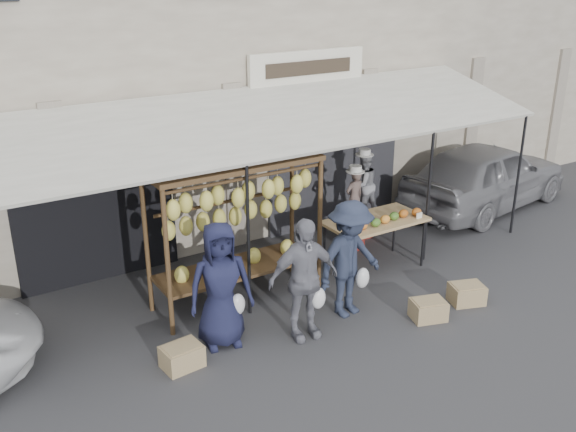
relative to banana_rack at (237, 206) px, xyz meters
name	(u,v)px	position (x,y,z in m)	size (l,w,h in m)	color
ground_plane	(350,328)	(0.96, -1.55, -1.57)	(90.00, 90.00, 0.00)	#2D2D30
shophouse	(161,29)	(0.96, 4.95, 2.07)	(24.00, 6.15, 7.30)	#BFB5A1
awning	(268,121)	(0.97, 0.73, 1.00)	(10.00, 2.35, 2.92)	silver
banana_rack	(237,206)	(0.00, 0.00, 0.00)	(2.60, 0.90, 2.24)	#4A3019
produce_table	(377,222)	(2.49, -0.25, -0.70)	(1.70, 0.90, 1.04)	tan
vendor_left	(354,198)	(2.71, 0.66, -0.60)	(0.39, 0.25, 1.06)	brown
vendor_right	(363,185)	(3.17, 1.00, -0.52)	(0.59, 0.46, 1.21)	#909199
customer_left	(220,285)	(-0.75, -0.91, -0.69)	(0.87, 0.56, 1.77)	#191B37
customer_mid	(303,279)	(0.28, -1.35, -0.69)	(1.03, 0.43, 1.76)	gray
customer_right	(349,259)	(1.19, -1.19, -0.69)	(1.15, 0.66, 1.78)	#242B3F
stool_left	(353,237)	(2.71, 0.66, -1.35)	(0.32, 0.32, 0.45)	maroon
stool_right	(361,226)	(3.17, 1.00, -1.35)	(0.32, 0.32, 0.45)	maroon
crate_near_a	(428,310)	(2.09, -1.94, -1.43)	(0.48, 0.37, 0.29)	tan
crate_near_b	(467,294)	(2.94, -1.90, -1.43)	(0.50, 0.38, 0.30)	tan
crate_far	(182,357)	(-1.45, -1.14, -1.42)	(0.50, 0.38, 0.30)	tan
sedan	(486,175)	(6.38, 0.87, -0.85)	(1.72, 4.27, 1.45)	gray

